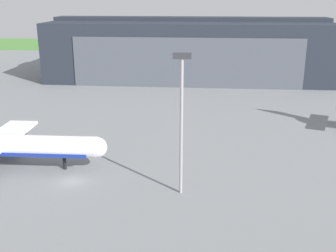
# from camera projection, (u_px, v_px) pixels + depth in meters

# --- Properties ---
(ground_plane) EXTENTS (440.00, 440.00, 0.00)m
(ground_plane) POSITION_uv_depth(u_px,v_px,m) (72.00, 181.00, 61.81)
(ground_plane) COLOR slate
(grass_field_strip) EXTENTS (440.00, 56.00, 0.08)m
(grass_field_strip) POSITION_uv_depth(u_px,v_px,m) (170.00, 45.00, 228.27)
(grass_field_strip) COLOR #4B8439
(grass_field_strip) RESTS_ON ground_plane
(maintenance_hangar) EXTENTS (90.31, 38.20, 19.79)m
(maintenance_hangar) POSITION_uv_depth(u_px,v_px,m) (189.00, 48.00, 139.43)
(maintenance_hangar) COLOR #232833
(maintenance_hangar) RESTS_ON ground_plane
(apron_light_mast) EXTENTS (2.40, 0.50, 19.74)m
(apron_light_mast) POSITION_uv_depth(u_px,v_px,m) (181.00, 115.00, 54.78)
(apron_light_mast) COLOR #99999E
(apron_light_mast) RESTS_ON ground_plane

